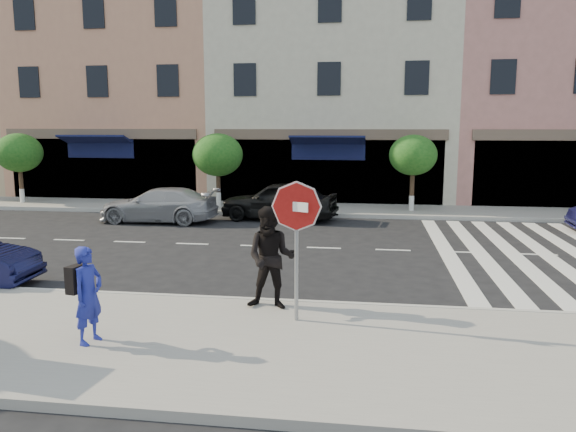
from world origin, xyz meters
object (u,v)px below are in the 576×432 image
(stop_sign, at_px, (296,220))
(car_far_left, at_px, (159,205))
(photographer, at_px, (88,295))
(car_far_mid, at_px, (279,201))
(walker, at_px, (271,258))

(stop_sign, distance_m, car_far_left, 12.16)
(photographer, height_order, car_far_mid, photographer)
(photographer, distance_m, car_far_mid, 12.76)
(stop_sign, distance_m, walker, 1.18)
(walker, relative_size, car_far_mid, 0.45)
(stop_sign, relative_size, car_far_left, 0.57)
(stop_sign, xyz_separation_m, car_far_left, (-6.45, 10.22, -1.32))
(walker, bearing_deg, photographer, -138.99)
(walker, distance_m, car_far_mid, 10.75)
(car_far_left, bearing_deg, car_far_mid, 103.89)
(stop_sign, bearing_deg, car_far_left, 145.78)
(car_far_left, distance_m, car_far_mid, 4.48)
(car_far_left, bearing_deg, photographer, 16.46)
(walker, bearing_deg, car_far_mid, 100.23)
(photographer, bearing_deg, car_far_left, 29.54)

